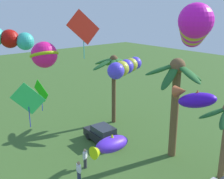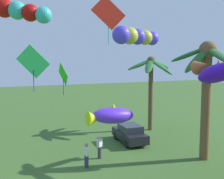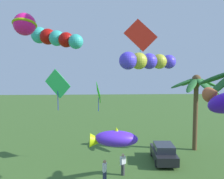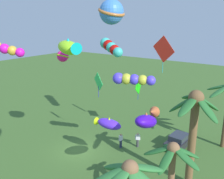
% 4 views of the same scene
% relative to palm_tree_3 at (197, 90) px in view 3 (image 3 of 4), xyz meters
% --- Properties ---
extents(palm_tree_3, '(4.79, 4.82, 7.11)m').
position_rel_palm_tree_3_xyz_m(palm_tree_3, '(0.00, 0.00, 0.00)').
color(palm_tree_3, brown).
rests_on(palm_tree_3, ground).
extents(parked_car_0, '(4.00, 1.95, 1.51)m').
position_rel_palm_tree_3_xyz_m(parked_car_0, '(2.87, -3.76, -4.91)').
color(parked_car_0, black).
rests_on(parked_car_0, ground).
extents(spectator_0, '(0.40, 0.47, 1.59)m').
position_rel_palm_tree_3_xyz_m(spectator_0, '(5.32, -7.36, -4.85)').
color(spectator_0, '#38383D').
rests_on(spectator_0, ground).
extents(spectator_1, '(0.54, 0.31, 1.59)m').
position_rel_palm_tree_3_xyz_m(spectator_1, '(6.50, -8.71, -4.85)').
color(spectator_1, '#2D3351').
rests_on(spectator_1, ground).
extents(kite_ball_0, '(1.32, 1.33, 1.07)m').
position_rel_palm_tree_3_xyz_m(kite_ball_0, '(10.41, -12.61, 4.16)').
color(kite_ball_0, '#F01780').
extents(kite_tube_2, '(3.01, 4.23, 1.86)m').
position_rel_palm_tree_3_xyz_m(kite_tube_2, '(3.15, -12.46, 4.37)').
color(kite_tube_2, '#34B8AC').
extents(kite_diamond_3, '(0.62, 2.58, 3.64)m').
position_rel_palm_tree_3_xyz_m(kite_diamond_3, '(3.36, -5.86, 4.54)').
color(kite_diamond_3, red).
extents(kite_diamond_7, '(1.74, 0.35, 2.43)m').
position_rel_palm_tree_3_xyz_m(kite_diamond_7, '(2.42, -9.11, 0.06)').
color(kite_diamond_7, '#19CB0F').
extents(kite_tube_8, '(1.96, 3.51, 1.00)m').
position_rel_palm_tree_3_xyz_m(kite_tube_8, '(8.44, -6.32, 2.46)').
color(kite_tube_8, '#4C3CEF').
extents(kite_diamond_9, '(0.83, 1.79, 2.72)m').
position_rel_palm_tree_3_xyz_m(kite_diamond_9, '(6.30, -11.76, 1.01)').
color(kite_diamond_9, '#32D95F').
extents(kite_fish_10, '(1.37, 2.78, 1.15)m').
position_rel_palm_tree_3_xyz_m(kite_fish_10, '(9.36, -8.27, -1.80)').
color(kite_fish_10, '#592AEA').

